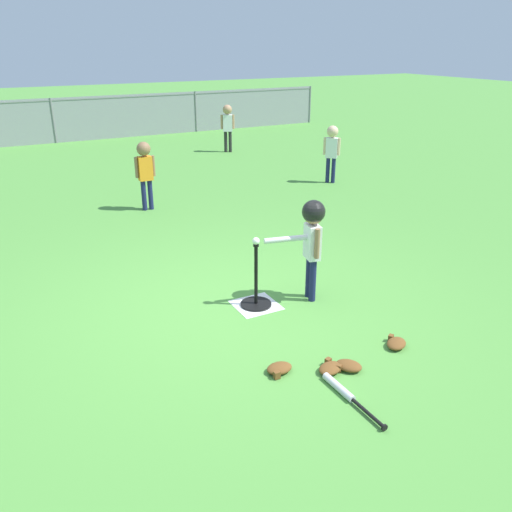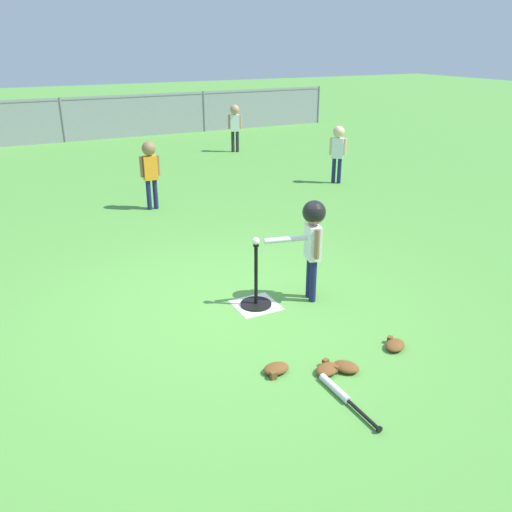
{
  "view_description": "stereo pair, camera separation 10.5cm",
  "coord_description": "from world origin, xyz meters",
  "px_view_note": "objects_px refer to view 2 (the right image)",
  "views": [
    {
      "loc": [
        -1.98,
        -4.37,
        2.55
      ],
      "look_at": [
        0.32,
        -0.05,
        0.55
      ],
      "focal_mm": 37.28,
      "sensor_mm": 36.0,
      "label": 1
    },
    {
      "loc": [
        -1.88,
        -4.42,
        2.55
      ],
      "look_at": [
        0.32,
        -0.05,
        0.55
      ],
      "focal_mm": 37.28,
      "sensor_mm": 36.0,
      "label": 2
    }
  ],
  "objects_px": {
    "spare_bat_silver": "(340,394)",
    "fielder_near_right": "(235,122)",
    "glove_by_plate": "(276,369)",
    "batting_tee": "(256,296)",
    "glove_outfield_drop": "(327,369)",
    "batter_child": "(312,231)",
    "fielder_deep_center": "(338,147)",
    "baseball_on_tee": "(256,241)",
    "glove_near_bats": "(395,345)",
    "fielder_near_left": "(150,166)",
    "glove_tossed_aside": "(346,367)"
  },
  "relations": [
    {
      "from": "fielder_deep_center",
      "to": "fielder_near_right",
      "type": "bearing_deg",
      "value": 97.09
    },
    {
      "from": "baseball_on_tee",
      "to": "fielder_deep_center",
      "type": "height_order",
      "value": "fielder_deep_center"
    },
    {
      "from": "fielder_near_left",
      "to": "glove_tossed_aside",
      "type": "relative_size",
      "value": 4.0
    },
    {
      "from": "glove_outfield_drop",
      "to": "spare_bat_silver",
      "type": "bearing_deg",
      "value": -105.78
    },
    {
      "from": "batting_tee",
      "to": "fielder_deep_center",
      "type": "relative_size",
      "value": 0.63
    },
    {
      "from": "batter_child",
      "to": "glove_by_plate",
      "type": "distance_m",
      "value": 1.58
    },
    {
      "from": "baseball_on_tee",
      "to": "fielder_near_left",
      "type": "relative_size",
      "value": 0.07
    },
    {
      "from": "spare_bat_silver",
      "to": "glove_tossed_aside",
      "type": "xyz_separation_m",
      "value": [
        0.24,
        0.27,
        0.01
      ]
    },
    {
      "from": "batting_tee",
      "to": "glove_near_bats",
      "type": "xyz_separation_m",
      "value": [
        0.73,
        -1.29,
        -0.07
      ]
    },
    {
      "from": "glove_outfield_drop",
      "to": "glove_near_bats",
      "type": "bearing_deg",
      "value": 3.03
    },
    {
      "from": "batting_tee",
      "to": "spare_bat_silver",
      "type": "height_order",
      "value": "batting_tee"
    },
    {
      "from": "fielder_near_left",
      "to": "glove_near_bats",
      "type": "xyz_separation_m",
      "value": [
        0.7,
        -5.05,
        -0.66
      ]
    },
    {
      "from": "fielder_near_right",
      "to": "spare_bat_silver",
      "type": "distance_m",
      "value": 9.7
    },
    {
      "from": "glove_by_plate",
      "to": "fielder_near_left",
      "type": "bearing_deg",
      "value": 85.12
    },
    {
      "from": "fielder_near_right",
      "to": "glove_tossed_aside",
      "type": "bearing_deg",
      "value": -109.08
    },
    {
      "from": "batter_child",
      "to": "fielder_near_left",
      "type": "xyz_separation_m",
      "value": [
        -0.54,
        3.89,
        -0.07
      ]
    },
    {
      "from": "fielder_near_left",
      "to": "batting_tee",
      "type": "bearing_deg",
      "value": -90.42
    },
    {
      "from": "fielder_deep_center",
      "to": "fielder_near_right",
      "type": "distance_m",
      "value": 3.65
    },
    {
      "from": "spare_bat_silver",
      "to": "glove_near_bats",
      "type": "height_order",
      "value": "glove_near_bats"
    },
    {
      "from": "fielder_near_right",
      "to": "glove_by_plate",
      "type": "distance_m",
      "value": 9.33
    },
    {
      "from": "batter_child",
      "to": "glove_tossed_aside",
      "type": "height_order",
      "value": "batter_child"
    },
    {
      "from": "batting_tee",
      "to": "batter_child",
      "type": "relative_size",
      "value": 0.62
    },
    {
      "from": "batting_tee",
      "to": "glove_outfield_drop",
      "type": "bearing_deg",
      "value": -90.69
    },
    {
      "from": "batting_tee",
      "to": "glove_near_bats",
      "type": "bearing_deg",
      "value": -60.6
    },
    {
      "from": "fielder_deep_center",
      "to": "fielder_near_left",
      "type": "xyz_separation_m",
      "value": [
        -3.61,
        -0.06,
        0.01
      ]
    },
    {
      "from": "fielder_near_right",
      "to": "glove_tossed_aside",
      "type": "xyz_separation_m",
      "value": [
        -3.05,
        -8.82,
        -0.68
      ]
    },
    {
      "from": "batter_child",
      "to": "spare_bat_silver",
      "type": "xyz_separation_m",
      "value": [
        -0.68,
        -1.52,
        -0.74
      ]
    },
    {
      "from": "fielder_near_left",
      "to": "batter_child",
      "type": "bearing_deg",
      "value": -82.04
    },
    {
      "from": "fielder_near_right",
      "to": "glove_outfield_drop",
      "type": "xyz_separation_m",
      "value": [
        -3.2,
        -8.78,
        -0.68
      ]
    },
    {
      "from": "fielder_deep_center",
      "to": "fielder_near_left",
      "type": "bearing_deg",
      "value": -179.05
    },
    {
      "from": "glove_near_bats",
      "to": "spare_bat_silver",
      "type": "bearing_deg",
      "value": -156.96
    },
    {
      "from": "fielder_near_left",
      "to": "glove_by_plate",
      "type": "distance_m",
      "value": 4.96
    },
    {
      "from": "fielder_deep_center",
      "to": "batter_child",
      "type": "bearing_deg",
      "value": -127.87
    },
    {
      "from": "batter_child",
      "to": "glove_outfield_drop",
      "type": "xyz_separation_m",
      "value": [
        -0.59,
        -1.21,
        -0.73
      ]
    },
    {
      "from": "fielder_near_right",
      "to": "glove_tossed_aside",
      "type": "distance_m",
      "value": 9.36
    },
    {
      "from": "baseball_on_tee",
      "to": "glove_near_bats",
      "type": "relative_size",
      "value": 0.27
    },
    {
      "from": "glove_near_bats",
      "to": "glove_outfield_drop",
      "type": "relative_size",
      "value": 1.05
    },
    {
      "from": "batter_child",
      "to": "spare_bat_silver",
      "type": "height_order",
      "value": "batter_child"
    },
    {
      "from": "spare_bat_silver",
      "to": "fielder_near_right",
      "type": "bearing_deg",
      "value": 70.09
    },
    {
      "from": "spare_bat_silver",
      "to": "glove_tossed_aside",
      "type": "distance_m",
      "value": 0.36
    },
    {
      "from": "fielder_deep_center",
      "to": "fielder_near_right",
      "type": "height_order",
      "value": "fielder_near_right"
    },
    {
      "from": "baseball_on_tee",
      "to": "glove_tossed_aside",
      "type": "bearing_deg",
      "value": -84.34
    },
    {
      "from": "batting_tee",
      "to": "baseball_on_tee",
      "type": "height_order",
      "value": "baseball_on_tee"
    },
    {
      "from": "glove_by_plate",
      "to": "glove_tossed_aside",
      "type": "height_order",
      "value": "same"
    },
    {
      "from": "batter_child",
      "to": "fielder_near_right",
      "type": "bearing_deg",
      "value": 70.93
    },
    {
      "from": "fielder_near_left",
      "to": "glove_near_bats",
      "type": "relative_size",
      "value": 4.01
    },
    {
      "from": "glove_by_plate",
      "to": "glove_near_bats",
      "type": "height_order",
      "value": "same"
    },
    {
      "from": "batting_tee",
      "to": "glove_outfield_drop",
      "type": "xyz_separation_m",
      "value": [
        -0.02,
        -1.33,
        -0.07
      ]
    },
    {
      "from": "batting_tee",
      "to": "fielder_deep_center",
      "type": "height_order",
      "value": "fielder_deep_center"
    },
    {
      "from": "fielder_near_right",
      "to": "glove_by_plate",
      "type": "bearing_deg",
      "value": -112.62
    }
  ]
}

